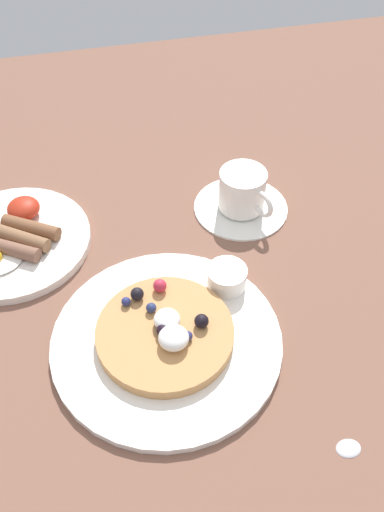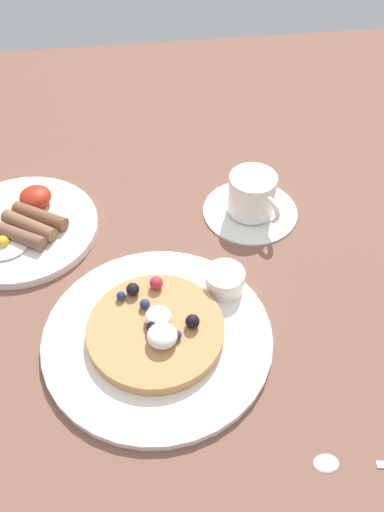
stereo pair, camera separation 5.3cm
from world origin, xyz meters
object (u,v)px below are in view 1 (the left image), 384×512
(breakfast_plate, at_px, (13,242))
(coffee_saucer, at_px, (241,207))
(syrup_ramekin, at_px, (227,277))
(coffee_cup, at_px, (243,190))
(pancake_plate, at_px, (167,340))

(breakfast_plate, distance_m, coffee_saucer, 0.35)
(syrup_ramekin, bearing_deg, coffee_cup, 65.90)
(pancake_plate, distance_m, syrup_ramekin, 0.12)
(pancake_plate, bearing_deg, syrup_ramekin, 34.29)
(pancake_plate, distance_m, breakfast_plate, 0.29)
(pancake_plate, bearing_deg, coffee_cup, 52.98)
(breakfast_plate, relative_size, coffee_cup, 2.30)
(coffee_saucer, bearing_deg, syrup_ramekin, -113.62)
(pancake_plate, height_order, syrup_ramekin, syrup_ramekin)
(syrup_ramekin, height_order, breakfast_plate, syrup_ramekin)
(pancake_plate, bearing_deg, coffee_saucer, 53.32)
(coffee_saucer, bearing_deg, coffee_cup, -66.71)
(syrup_ramekin, xyz_separation_m, coffee_saucer, (0.07, 0.16, -0.02))
(syrup_ramekin, distance_m, coffee_saucer, 0.17)
(coffee_cup, bearing_deg, syrup_ramekin, -114.10)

